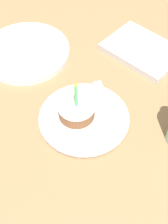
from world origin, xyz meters
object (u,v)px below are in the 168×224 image
object	(u,v)px
fork	(105,102)
side_plate	(26,52)
plate	(84,118)
cake_slice	(77,110)
marble_board	(142,50)

from	to	relation	value
fork	side_plate	bearing A→B (deg)	0.98
plate	cake_slice	size ratio (longest dim) A/B	1.88
cake_slice	marble_board	world-z (taller)	cake_slice
side_plate	marble_board	distance (m)	0.36
cake_slice	plate	bearing A→B (deg)	-155.65
side_plate	marble_board	world-z (taller)	same
cake_slice	side_plate	bearing A→B (deg)	-14.40
plate	cake_slice	xyz separation A→B (m)	(0.02, 0.01, 0.03)
fork	marble_board	distance (m)	0.25
plate	marble_board	bearing A→B (deg)	-82.34
plate	fork	xyz separation A→B (m)	(-0.01, -0.07, 0.01)
plate	marble_board	size ratio (longest dim) A/B	1.05
plate	fork	bearing A→B (deg)	-98.33
plate	side_plate	size ratio (longest dim) A/B	0.87
cake_slice	fork	distance (m)	0.08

